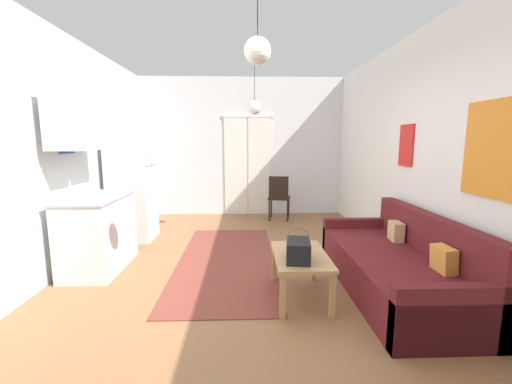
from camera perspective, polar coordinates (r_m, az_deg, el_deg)
ground_plane at (r=3.70m, az=-2.78°, el=-17.08°), size 4.85×7.83×0.10m
wall_back at (r=6.98m, az=-2.45°, el=7.77°), size 4.45×0.13×2.88m
wall_right at (r=3.94m, az=30.75°, el=5.84°), size 0.12×7.43×2.88m
wall_left at (r=4.00m, az=-36.08°, el=5.40°), size 0.12×7.43×2.88m
area_rug at (r=4.41m, az=-5.20°, el=-11.88°), size 1.24×2.91×0.01m
couch at (r=3.81m, az=23.96°, el=-12.02°), size 0.94×2.15×0.82m
coffee_table at (r=3.35m, az=7.83°, el=-11.80°), size 0.53×0.88×0.45m
bamboo_vase at (r=3.41m, az=6.49°, el=-8.71°), size 0.07×0.07×0.39m
handbag at (r=3.13m, az=7.43°, el=-10.10°), size 0.26×0.36×0.32m
refrigerator at (r=5.51m, az=-20.98°, el=1.00°), size 0.66×0.62×1.73m
kitchen_counter at (r=4.40m, az=-26.71°, el=-1.95°), size 0.61×1.07×2.13m
accent_chair at (r=6.44m, az=4.08°, el=-0.62°), size 0.49×0.47×0.90m
pendant_lamp_near at (r=2.93m, az=0.27°, el=23.62°), size 0.23×0.23×0.68m
pendant_lamp_far at (r=5.34m, az=-0.25°, el=14.69°), size 0.23×0.23×0.89m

